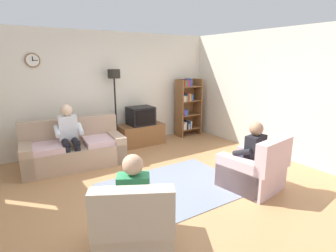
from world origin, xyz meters
TOP-DOWN VIEW (x-y plane):
  - ground_plane at (0.00, 0.00)m, footprint 12.00×12.00m
  - back_wall_assembly at (-0.00, 2.66)m, footprint 6.20×0.17m
  - right_wall at (2.86, 0.00)m, footprint 0.12×5.80m
  - couch at (-1.05, 1.77)m, footprint 1.97×1.05m
  - tv_stand at (0.70, 2.25)m, footprint 1.10×0.56m
  - tv at (0.70, 2.23)m, footprint 0.60×0.49m
  - bookshelf at (2.17, 2.32)m, footprint 0.68×0.36m
  - floor_lamp at (0.10, 2.35)m, footprint 0.28×0.28m
  - armchair_near_window at (-1.14, -1.14)m, footprint 1.12×1.15m
  - armchair_near_bookshelf at (1.14, -0.85)m, footprint 0.92×0.98m
  - area_rug at (0.06, -0.15)m, footprint 2.20×1.70m
  - person_on_couch at (-1.14, 1.66)m, footprint 0.54×0.56m
  - person_in_left_armchair at (-1.10, -1.06)m, footprint 0.61×0.63m
  - person_in_right_armchair at (1.13, -0.76)m, footprint 0.55×0.57m

SIDE VIEW (x-z plane):
  - ground_plane at x=0.00m, z-range 0.00..0.00m
  - area_rug at x=0.06m, z-range 0.00..0.01m
  - tv_stand at x=0.70m, z-range 0.00..0.51m
  - armchair_near_window at x=-1.14m, z-range -0.16..0.74m
  - armchair_near_bookshelf at x=1.14m, z-range -0.16..0.74m
  - couch at x=-1.05m, z-range -0.14..0.76m
  - person_in_left_armchair at x=-1.10m, z-range 0.04..1.16m
  - person_in_right_armchair at x=1.13m, z-range 0.04..1.16m
  - person_on_couch at x=-1.14m, z-range 0.08..1.32m
  - tv at x=0.70m, z-range 0.51..0.95m
  - bookshelf at x=2.17m, z-range 0.03..1.59m
  - right_wall at x=2.86m, z-range 0.00..2.70m
  - back_wall_assembly at x=0.00m, z-range 0.00..2.70m
  - floor_lamp at x=0.10m, z-range 0.53..2.38m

